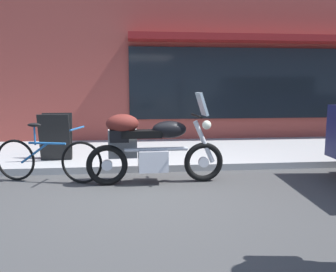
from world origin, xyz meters
TOP-DOWN VIEW (x-y plane):
  - ground_plane at (0.00, 0.00)m, footprint 80.00×80.00m
  - touring_motorcycle at (0.06, 0.44)m, footprint 2.09×0.63m
  - parked_bicycle at (-1.47, 0.66)m, footprint 1.70×0.60m
  - sandwich_board_sign at (-1.57, 1.74)m, footprint 0.55×0.40m

SIDE VIEW (x-z plane):
  - ground_plane at x=0.00m, z-range 0.00..0.00m
  - parked_bicycle at x=-1.47m, z-range -0.10..0.82m
  - sandwich_board_sign at x=-1.57m, z-range 0.12..0.98m
  - touring_motorcycle at x=0.06m, z-range -0.10..1.29m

